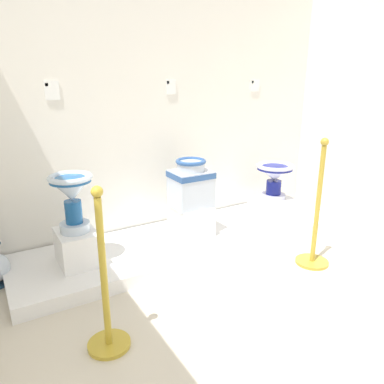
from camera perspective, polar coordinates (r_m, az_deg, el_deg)
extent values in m
cube|color=beige|center=(2.43, 21.99, -22.85)|extent=(5.60, 5.86, 0.02)
cube|color=white|center=(3.57, -4.36, 15.91)|extent=(3.80, 0.06, 2.84)
cube|color=white|center=(3.47, -0.30, -7.40)|extent=(3.10, 0.85, 0.11)
cube|color=white|center=(3.04, -17.18, -8.05)|extent=(0.28, 0.36, 0.27)
cylinder|color=silver|center=(2.97, -17.46, -5.12)|extent=(0.22, 0.22, 0.07)
cylinder|color=#184F8E|center=(2.93, -17.68, -2.91)|extent=(0.13, 0.13, 0.17)
cone|color=silver|center=(2.88, -18.00, 0.41)|extent=(0.31, 0.31, 0.18)
cylinder|color=#184F8E|center=(2.86, -18.13, 1.75)|extent=(0.30, 0.30, 0.03)
torus|color=silver|center=(2.85, -18.17, 2.14)|extent=(0.32, 0.32, 0.04)
cylinder|color=#184F8E|center=(2.85, -18.16, 2.04)|extent=(0.21, 0.21, 0.01)
cube|color=white|center=(3.43, -0.17, -4.23)|extent=(0.29, 0.38, 0.27)
cube|color=silver|center=(3.33, -0.18, 0.54)|extent=(0.34, 0.29, 0.33)
cube|color=#2A4F8D|center=(3.30, -0.18, 2.68)|extent=(0.35, 0.30, 0.05)
cylinder|color=silver|center=(3.28, -0.18, 3.98)|extent=(0.25, 0.25, 0.08)
torus|color=#2A4F8D|center=(3.27, -0.18, 4.70)|extent=(0.27, 0.27, 0.04)
cube|color=white|center=(4.07, 12.21, -1.93)|extent=(0.39, 0.35, 0.16)
cylinder|color=silver|center=(4.04, 12.30, -0.58)|extent=(0.26, 0.26, 0.04)
cylinder|color=navy|center=(4.01, 12.38, 0.72)|extent=(0.16, 0.16, 0.15)
cone|color=silver|center=(3.97, 12.53, 2.80)|extent=(0.37, 0.37, 0.16)
cylinder|color=navy|center=(3.96, 12.58, 3.62)|extent=(0.37, 0.37, 0.03)
torus|color=silver|center=(3.95, 12.60, 3.90)|extent=(0.38, 0.38, 0.04)
cylinder|color=navy|center=(3.95, 12.59, 3.83)|extent=(0.26, 0.26, 0.01)
cube|color=white|center=(3.21, -20.65, 14.34)|extent=(0.11, 0.01, 0.15)
cube|color=#386BAD|center=(3.21, -21.38, 15.06)|extent=(0.02, 0.01, 0.02)
cube|color=white|center=(3.56, -3.24, 15.77)|extent=(0.10, 0.01, 0.13)
cube|color=#386BAD|center=(3.54, -3.70, 16.40)|extent=(0.02, 0.01, 0.02)
cube|color=white|center=(4.12, 9.62, 15.77)|extent=(0.11, 0.01, 0.12)
cube|color=#386BAD|center=(4.09, 9.25, 16.29)|extent=(0.02, 0.01, 0.02)
cylinder|color=gold|center=(2.40, -12.56, -21.77)|extent=(0.25, 0.25, 0.02)
cylinder|color=gold|center=(2.14, -13.38, -12.20)|extent=(0.04, 0.04, 0.89)
sphere|color=gold|center=(1.96, -14.35, 0.05)|extent=(0.06, 0.06, 0.06)
cylinder|color=#B29430|center=(3.35, 17.86, -10.13)|extent=(0.27, 0.27, 0.02)
cylinder|color=#B29430|center=(3.15, 18.70, -2.03)|extent=(0.04, 0.04, 0.98)
sphere|color=#B29430|center=(3.03, 19.65, 7.24)|extent=(0.06, 0.06, 0.06)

